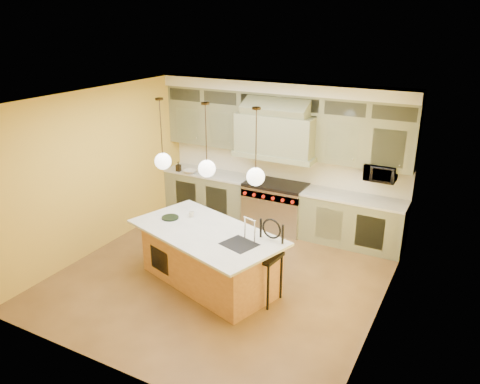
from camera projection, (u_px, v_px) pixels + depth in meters
The scene contains 18 objects.
floor at pixel (222, 276), 7.73m from camera, with size 5.00×5.00×0.00m, color brown.
ceiling at pixel (219, 100), 6.71m from camera, with size 5.00×5.00×0.00m, color white.
wall_back at pixel (284, 155), 9.29m from camera, with size 5.00×5.00×0.00m, color gold.
wall_front at pixel (107, 265), 5.15m from camera, with size 5.00×5.00×0.00m, color gold.
wall_left at pixel (99, 171), 8.32m from camera, with size 5.00×5.00×0.00m, color gold.
wall_right at pixel (386, 226), 6.12m from camera, with size 5.00×5.00×0.00m, color gold.
back_cabinetry at pixel (279, 159), 9.08m from camera, with size 5.00×0.77×2.90m.
range at pixel (275, 205), 9.33m from camera, with size 1.20×0.74×0.96m.
kitchen_island at pixel (209, 256), 7.39m from camera, with size 2.71×1.96×1.35m.
counter_stool at pixel (266, 256), 6.86m from camera, with size 0.49×0.49×1.27m.
microwave at pixel (381, 172), 8.23m from camera, with size 0.54×0.37×0.30m, color black.
oil_bottle_a at pixel (207, 169), 9.58m from camera, with size 0.12×0.12×0.31m, color black.
oil_bottle_b at pixel (178, 166), 9.91m from camera, with size 0.09×0.10×0.21m, color black.
fruit_bowl at pixel (190, 172), 9.80m from camera, with size 0.28×0.28×0.07m, color silver.
cup at pixel (191, 214), 7.71m from camera, with size 0.10×0.10×0.09m, color silver.
pendant_left at pixel (163, 159), 7.23m from camera, with size 0.26×0.26×1.11m.
pendant_center at pixel (207, 167), 6.87m from camera, with size 0.26×0.26×1.11m.
pendant_right at pixel (256, 175), 6.52m from camera, with size 0.26×0.26×1.11m.
Camera 1 is at (3.43, -5.82, 4.02)m, focal length 35.00 mm.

